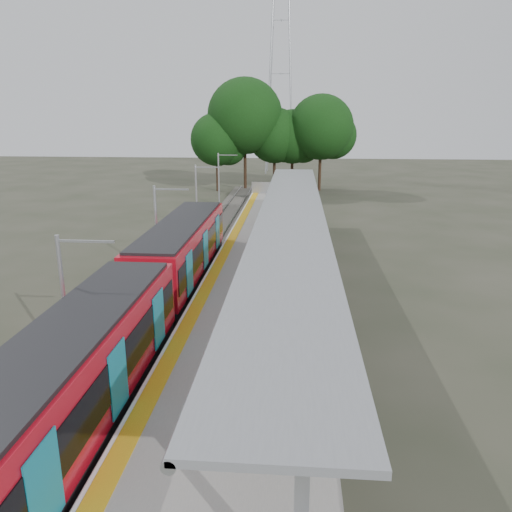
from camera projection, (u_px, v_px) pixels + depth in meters
The scene contains 14 objects.
trackbed at pixel (192, 269), 30.73m from camera, with size 3.00×70.00×0.24m, color #59544C.
platform at pixel (265, 265), 30.28m from camera, with size 6.00×50.00×1.00m, color gray.
tactile_strip at pixel (223, 256), 30.33m from camera, with size 0.60×50.00×0.02m, color gold.
end_fence at pixel (279, 188), 53.87m from camera, with size 6.00×0.10×1.20m, color #9EA0A5.
train at pixel (145, 293), 21.07m from camera, with size 2.74×27.60×3.62m.
canopy at pixel (292, 219), 25.48m from camera, with size 3.27×38.00×3.66m.
pylon at pixel (281, 47), 76.00m from camera, with size 8.00×4.00×38.00m, color #9EA0A5, non-canonical shape.
tree_cluster at pixel (270, 127), 60.85m from camera, with size 19.71×9.17×13.58m.
catenary_masts at pixel (158, 228), 29.13m from camera, with size 2.08×48.16×5.40m.
bench_mid at pixel (310, 267), 26.47m from camera, with size 0.78×1.54×1.01m.
bench_far at pixel (299, 226), 35.81m from camera, with size 1.02×1.64×1.08m.
info_pillar_near at pixel (254, 366), 15.45m from camera, with size 0.45×0.45×1.99m.
info_pillar_far at pixel (277, 242), 30.46m from camera, with size 0.41×0.41×1.82m.
litter_bin at pixel (302, 264), 27.21m from camera, with size 0.43×0.43×0.88m, color #9EA0A5.
Camera 1 is at (1.79, -8.89, 9.40)m, focal length 35.00 mm.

